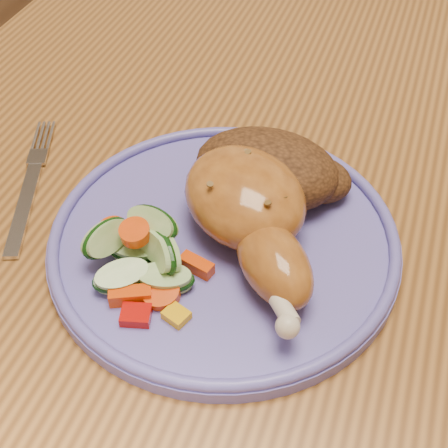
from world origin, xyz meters
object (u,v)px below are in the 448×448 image
at_px(chair_far, 382,66).
at_px(fork, 29,188).
at_px(plate, 224,241).
at_px(dining_table, 316,221).

relative_size(chair_far, fork, 5.76).
relative_size(chair_far, plate, 3.10).
distance_m(chair_far, plate, 0.81).
xyz_separation_m(dining_table, chair_far, (0.00, 0.63, -0.17)).
bearing_deg(plate, fork, 178.15).
distance_m(plate, fork, 0.19).
bearing_deg(fork, chair_far, 71.75).
height_order(chair_far, plate, chair_far).
height_order(plate, fork, plate).
height_order(dining_table, fork, fork).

